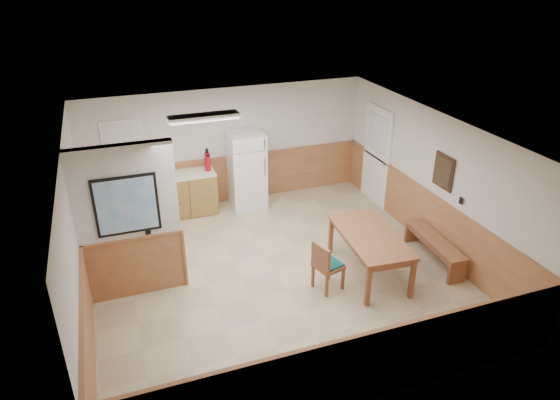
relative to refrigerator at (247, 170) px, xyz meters
name	(u,v)px	position (x,y,z in m)	size (l,w,h in m)	color
ground	(275,271)	(-0.29, -2.63, -0.81)	(6.00, 6.00, 0.00)	tan
ceiling	(274,132)	(-0.29, -2.63, 1.69)	(6.00, 6.00, 0.02)	white
back_wall	(228,146)	(-0.29, 0.37, 0.44)	(6.00, 0.02, 2.50)	silver
right_wall	(432,181)	(2.71, -2.63, 0.44)	(0.02, 6.00, 2.50)	silver
left_wall	(76,238)	(-3.29, -2.63, 0.44)	(0.02, 6.00, 2.50)	silver
wainscot_back	(230,179)	(-0.29, 0.35, -0.31)	(6.00, 0.04, 1.00)	#AF6F46
wainscot_right	(426,218)	(2.69, -2.63, -0.31)	(0.04, 6.00, 1.00)	#AF6F46
wainscot_left	(87,281)	(-3.27, -2.63, -0.31)	(0.04, 6.00, 1.00)	#AF6F46
partition_wall	(129,225)	(-2.54, -2.43, 0.42)	(1.50, 0.20, 2.50)	silver
kitchen_counter	(176,194)	(-1.50, 0.05, -0.35)	(2.20, 0.61, 1.00)	olive
exterior_door	(376,156)	(2.67, -0.73, 0.24)	(0.07, 1.02, 2.15)	white
kitchen_window	(123,145)	(-2.39, 0.35, 0.74)	(0.80, 0.04, 1.00)	white
wall_painting	(443,172)	(2.67, -2.93, 0.74)	(0.04, 0.50, 0.60)	#372016
fluorescent_fixture	(204,117)	(-1.09, -1.33, 1.63)	(1.20, 0.30, 0.09)	white
refrigerator	(247,170)	(0.00, 0.00, 0.00)	(0.73, 0.73, 1.63)	white
dining_table	(370,240)	(1.17, -3.22, -0.16)	(1.00, 1.79, 0.75)	#A7623D
dining_bench	(434,244)	(2.45, -3.26, -0.47)	(0.42, 1.54, 0.45)	#A7623D
dining_chair	(325,264)	(0.28, -3.39, -0.32)	(0.64, 0.51, 0.85)	#A7623D
fire_extinguisher	(208,161)	(-0.81, 0.03, 0.30)	(0.13, 0.13, 0.48)	#B9091A
soap_bottle	(116,176)	(-2.63, 0.10, 0.21)	(0.08, 0.08, 0.24)	#198D32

